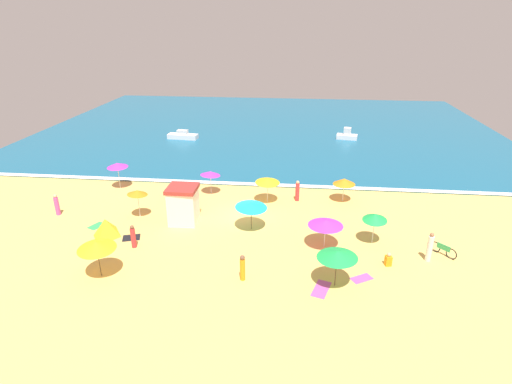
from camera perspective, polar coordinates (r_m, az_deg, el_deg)
ground_plane at (r=31.44m, az=-1.98°, el=-3.28°), size 60.00×60.00×0.00m
ocean_water at (r=57.75m, az=1.90°, el=9.03°), size 60.00×44.00×0.10m
wave_breaker_foam at (r=37.11m, az=-0.64°, el=1.13°), size 57.00×0.70×0.01m
lifeguard_cabana at (r=30.34m, az=-10.04°, el=-1.69°), size 2.11×2.11×2.79m
beach_umbrella_0 at (r=25.15m, az=-21.25°, el=-6.89°), size 2.69×2.70×2.32m
beach_umbrella_1 at (r=31.64m, az=-16.12°, el=-0.07°), size 2.04×2.03×2.24m
beach_umbrella_2 at (r=33.96m, az=12.12°, el=1.44°), size 2.49×2.49×1.99m
beach_umbrella_3 at (r=34.86m, az=-6.34°, el=2.59°), size 2.40×2.40×2.09m
beach_umbrella_4 at (r=37.73m, az=-18.66°, el=3.55°), size 1.89×1.90×2.36m
beach_umbrella_5 at (r=32.99m, az=1.61°, el=1.64°), size 2.66×2.67×2.18m
beach_umbrella_6 at (r=27.97m, az=16.16°, el=-3.36°), size 2.05×2.08×2.23m
beach_umbrella_7 at (r=23.06m, az=11.21°, el=-8.46°), size 2.62×2.61×2.27m
beach_umbrella_8 at (r=28.70m, az=-0.67°, el=-1.83°), size 3.21×3.21×2.12m
beach_umbrella_9 at (r=26.85m, az=9.63°, el=-4.22°), size 2.85×2.85×1.97m
beach_tent at (r=30.07m, az=-20.07°, el=-4.68°), size 1.43×2.03×1.30m
parked_bicycle at (r=28.81m, az=24.50°, el=-7.27°), size 1.28×1.37×0.76m
beachgoer_0 at (r=34.03m, az=-11.78°, el=-0.29°), size 0.43×0.43×1.59m
beachgoer_1 at (r=26.48m, az=17.86°, el=-8.93°), size 0.42×0.42×0.87m
beachgoer_2 at (r=27.57m, az=22.93°, el=-7.10°), size 0.48×0.48×1.93m
beachgoer_3 at (r=28.07m, az=-16.65°, el=-5.96°), size 0.42×0.42×1.60m
beachgoer_4 at (r=33.82m, az=5.76°, el=0.13°), size 0.40×0.40×1.75m
beachgoer_5 at (r=23.77m, az=-1.88°, el=-10.45°), size 0.38×0.38×1.60m
beachgoer_6 at (r=34.71m, az=-25.87°, el=-1.64°), size 0.45×0.45×1.68m
beach_towel_0 at (r=32.04m, az=-21.19°, el=-4.40°), size 1.21×1.41×0.01m
beach_towel_1 at (r=25.03m, az=14.41°, el=-11.53°), size 1.45×1.24×0.01m
beach_towel_2 at (r=29.62m, az=-16.88°, el=-6.08°), size 1.40×1.24×0.01m
beach_towel_3 at (r=23.73m, az=9.02°, el=-13.14°), size 1.25×1.83×0.01m
small_boat_0 at (r=52.24m, az=-10.11°, el=7.68°), size 3.79×1.55×1.09m
small_boat_1 at (r=52.57m, az=12.50°, el=7.68°), size 2.66×1.65×1.42m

